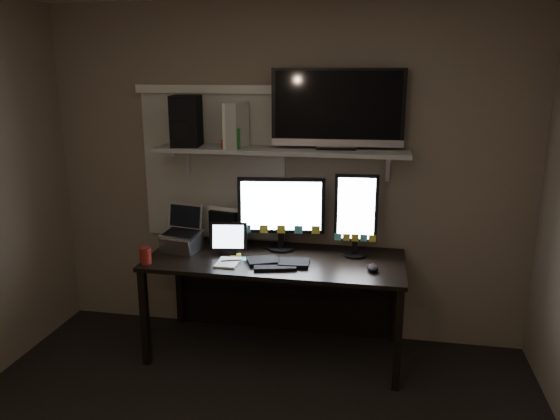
% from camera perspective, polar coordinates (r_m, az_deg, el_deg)
% --- Properties ---
extents(back_wall, '(3.60, 0.00, 3.60)m').
position_cam_1_polar(back_wall, '(4.08, 0.54, 3.61)').
color(back_wall, '#736652').
rests_on(back_wall, floor).
extents(window_blinds, '(1.10, 0.02, 1.10)m').
position_cam_1_polar(window_blinds, '(4.19, -6.95, 4.48)').
color(window_blinds, beige).
rests_on(window_blinds, back_wall).
extents(desk, '(1.80, 0.75, 0.73)m').
position_cam_1_polar(desk, '(4.04, -0.13, -6.82)').
color(desk, black).
rests_on(desk, floor).
extents(wall_shelf, '(1.80, 0.35, 0.03)m').
position_cam_1_polar(wall_shelf, '(3.87, 0.08, 6.25)').
color(wall_shelf, '#A4A4A0').
rests_on(wall_shelf, back_wall).
extents(monitor_landscape, '(0.64, 0.15, 0.55)m').
position_cam_1_polar(monitor_landscape, '(3.96, 0.13, -0.32)').
color(monitor_landscape, black).
rests_on(monitor_landscape, desk).
extents(monitor_portrait, '(0.30, 0.07, 0.60)m').
position_cam_1_polar(monitor_portrait, '(3.85, 7.94, -0.54)').
color(monitor_portrait, black).
rests_on(monitor_portrait, desk).
extents(keyboard, '(0.46, 0.27, 0.03)m').
position_cam_1_polar(keyboard, '(3.75, -0.19, -5.46)').
color(keyboard, black).
rests_on(keyboard, desk).
extents(mouse, '(0.10, 0.13, 0.04)m').
position_cam_1_polar(mouse, '(3.67, 9.65, -5.98)').
color(mouse, black).
rests_on(mouse, desk).
extents(notepad, '(0.15, 0.21, 0.01)m').
position_cam_1_polar(notepad, '(3.78, -5.49, -5.48)').
color(notepad, white).
rests_on(notepad, desk).
extents(tablet, '(0.28, 0.15, 0.23)m').
position_cam_1_polar(tablet, '(3.93, -5.37, -2.94)').
color(tablet, black).
rests_on(tablet, desk).
extents(file_sorter, '(0.24, 0.16, 0.28)m').
position_cam_1_polar(file_sorter, '(4.13, -5.77, -1.72)').
color(file_sorter, black).
rests_on(file_sorter, desk).
extents(laptop, '(0.32, 0.28, 0.32)m').
position_cam_1_polar(laptop, '(4.03, -10.31, -2.02)').
color(laptop, '#B6B5BB').
rests_on(laptop, desk).
extents(cup, '(0.09, 0.09, 0.11)m').
position_cam_1_polar(cup, '(3.85, -13.86, -4.64)').
color(cup, maroon).
rests_on(cup, desk).
extents(sticky_notes, '(0.39, 0.33, 0.00)m').
position_cam_1_polar(sticky_notes, '(3.86, -5.56, -5.08)').
color(sticky_notes, yellow).
rests_on(sticky_notes, desk).
extents(tv, '(0.92, 0.22, 0.55)m').
position_cam_1_polar(tv, '(3.84, 6.05, 10.43)').
color(tv, black).
rests_on(tv, wall_shelf).
extents(game_console, '(0.13, 0.28, 0.32)m').
position_cam_1_polar(game_console, '(3.90, -4.61, 8.83)').
color(game_console, silver).
rests_on(game_console, wall_shelf).
extents(speaker, '(0.23, 0.27, 0.36)m').
position_cam_1_polar(speaker, '(4.03, -9.76, 9.16)').
color(speaker, black).
rests_on(speaker, wall_shelf).
extents(bottles, '(0.23, 0.09, 0.14)m').
position_cam_1_polar(bottles, '(3.86, -5.18, 7.45)').
color(bottles, '#A50F0C').
rests_on(bottles, wall_shelf).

